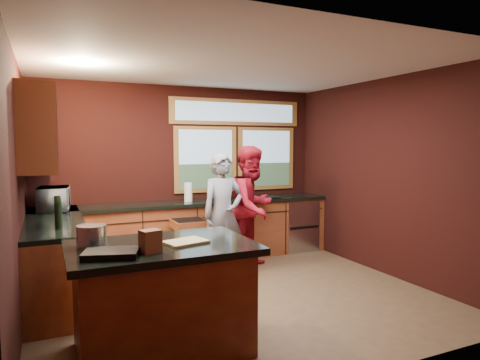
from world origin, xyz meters
TOP-DOWN VIEW (x-y plane):
  - floor at (0.00, 0.00)m, footprint 4.50×4.50m
  - room_shell at (-0.60, 0.32)m, footprint 4.52×4.02m
  - back_counter at (0.20, 1.70)m, footprint 4.50×0.64m
  - left_counter at (-1.95, 0.85)m, footprint 0.64×2.30m
  - island at (-1.12, -0.95)m, footprint 1.55×1.05m
  - person_grey at (0.19, 0.87)m, footprint 0.63×0.44m
  - person_red at (0.71, 1.03)m, footprint 1.07×0.99m
  - microwave at (-1.92, 1.54)m, footprint 0.43×0.59m
  - potted_plant at (0.49, 1.75)m, footprint 0.29×0.25m
  - paper_towel at (-0.04, 1.70)m, footprint 0.12×0.12m
  - cutting_board at (-0.92, -1.00)m, footprint 0.40×0.33m
  - stock_pot at (-1.67, -0.80)m, footprint 0.24×0.24m
  - paper_bag at (-1.27, -1.20)m, footprint 0.18×0.16m
  - black_tray at (-1.57, -1.20)m, footprint 0.46×0.38m

SIDE VIEW (x-z plane):
  - floor at x=0.00m, z-range 0.00..0.00m
  - back_counter at x=0.20m, z-range 0.00..0.93m
  - left_counter at x=-1.95m, z-range 0.00..0.93m
  - island at x=-1.12m, z-range 0.01..0.95m
  - person_grey at x=0.19m, z-range 0.00..1.67m
  - person_red at x=0.71m, z-range 0.00..1.77m
  - cutting_board at x=-0.92m, z-range 0.94..0.96m
  - black_tray at x=-1.57m, z-range 0.94..0.99m
  - stock_pot at x=-1.67m, z-range 0.94..1.12m
  - paper_bag at x=-1.27m, z-range 0.94..1.12m
  - paper_towel at x=-0.04m, z-range 0.93..1.21m
  - microwave at x=-1.92m, z-range 0.93..1.24m
  - potted_plant at x=0.49m, z-range 0.93..1.25m
  - room_shell at x=-0.60m, z-range 0.44..3.15m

